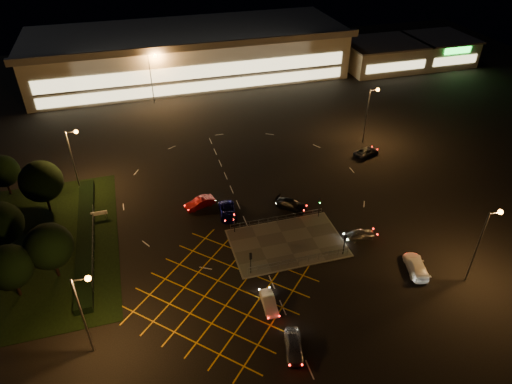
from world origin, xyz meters
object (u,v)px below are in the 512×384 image
object	(u,v)px
car_left_blue	(228,211)
car_far_dkgrey	(291,204)
car_near_silver	(294,346)
car_right_silver	(360,234)
car_queue_white	(269,303)
car_approach_white	(416,266)
signal_sw	(251,259)
signal_ne	(320,203)
signal_nw	(234,218)
car_east_grey	(366,152)
signal_se	(345,240)
car_circ_red	(200,203)

from	to	relation	value
car_left_blue	car_far_dkgrey	world-z (taller)	car_left_blue
car_near_silver	car_far_dkgrey	xyz separation A→B (m)	(7.85, 22.56, -0.07)
car_right_silver	car_queue_white	bearing A→B (deg)	119.84
car_near_silver	car_right_silver	xyz separation A→B (m)	(14.32, 13.86, -0.08)
car_queue_white	car_far_dkgrey	distance (m)	18.51
car_queue_white	car_approach_white	bearing A→B (deg)	4.79
signal_sw	signal_ne	bearing A→B (deg)	-146.35
car_right_silver	car_approach_white	world-z (taller)	car_approach_white
signal_nw	signal_ne	size ratio (longest dim) A/B	1.00
car_east_grey	signal_se	bearing A→B (deg)	125.38
car_queue_white	car_approach_white	world-z (taller)	car_approach_white
car_queue_white	car_near_silver	bearing A→B (deg)	-80.69
car_east_grey	signal_nw	bearing A→B (deg)	96.44
car_right_silver	signal_ne	bearing A→B (deg)	34.28
signal_nw	car_near_silver	xyz separation A→B (m)	(1.21, -19.55, -1.63)
signal_nw	car_circ_red	world-z (taller)	signal_nw
signal_sw	car_approach_white	distance (m)	19.89
car_left_blue	car_far_dkgrey	xyz separation A→B (m)	(9.07, -0.97, -0.00)
car_far_dkgrey	signal_sw	bearing A→B (deg)	-179.18
car_right_silver	signal_sw	bearing A→B (deg)	100.89
signal_sw	car_east_grey	bearing A→B (deg)	-140.63
car_right_silver	car_circ_red	distance (m)	22.74
signal_ne	car_left_blue	distance (m)	12.76
car_left_blue	car_approach_white	world-z (taller)	car_approach_white
signal_nw	car_east_grey	world-z (taller)	signal_nw
car_right_silver	car_approach_white	xyz separation A→B (m)	(3.66, -7.25, 0.09)
car_circ_red	car_east_grey	bearing A→B (deg)	85.95
signal_sw	signal_se	bearing A→B (deg)	-180.00
signal_sw	signal_se	world-z (taller)	same
car_approach_white	car_right_silver	bearing A→B (deg)	-47.48
signal_se	signal_ne	bearing A→B (deg)	-90.00
car_left_blue	car_far_dkgrey	distance (m)	9.12
signal_ne	car_east_grey	bearing A→B (deg)	43.51
car_approach_white	car_far_dkgrey	bearing A→B (deg)	-41.85
car_near_silver	car_queue_white	xyz separation A→B (m)	(-0.65, 6.12, -0.10)
signal_sw	signal_nw	size ratio (longest dim) A/B	1.00
car_left_blue	car_circ_red	world-z (taller)	car_circ_red
car_left_blue	car_east_grey	bearing A→B (deg)	26.53
signal_sw	car_circ_red	world-z (taller)	signal_sw
car_left_blue	car_circ_red	xyz separation A→B (m)	(-3.37, 2.96, 0.05)
signal_se	signal_nw	bearing A→B (deg)	-33.65
car_left_blue	car_right_silver	world-z (taller)	car_left_blue
signal_ne	car_queue_white	world-z (taller)	signal_ne
car_left_blue	car_far_dkgrey	size ratio (longest dim) A/B	1.05
signal_nw	car_east_grey	bearing A→B (deg)	27.41
signal_nw	car_near_silver	distance (m)	19.66
car_left_blue	car_right_silver	size ratio (longest dim) A/B	1.25
signal_sw	car_east_grey	size ratio (longest dim) A/B	0.66
car_left_blue	car_right_silver	distance (m)	18.30
car_circ_red	car_east_grey	size ratio (longest dim) A/B	0.92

